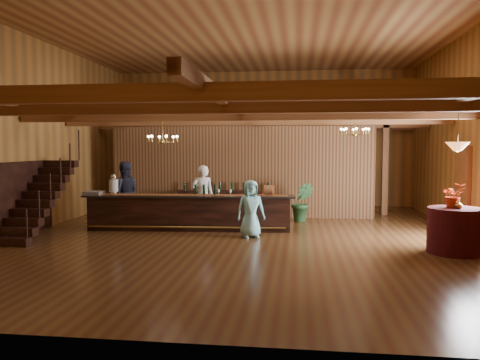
# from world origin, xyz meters

# --- Properties ---
(floor) EXTENTS (14.00, 14.00, 0.00)m
(floor) POSITION_xyz_m (0.00, 0.00, 0.00)
(floor) COLOR #4C2715
(floor) RESTS_ON ground
(ceiling) EXTENTS (14.00, 14.00, 0.00)m
(ceiling) POSITION_xyz_m (0.00, 0.00, 5.50)
(ceiling) COLOR olive
(ceiling) RESTS_ON wall_back
(wall_back) EXTENTS (12.00, 0.10, 5.50)m
(wall_back) POSITION_xyz_m (0.00, 7.00, 2.75)
(wall_back) COLOR #A86B2C
(wall_back) RESTS_ON floor
(wall_front) EXTENTS (12.00, 0.10, 5.50)m
(wall_front) POSITION_xyz_m (0.00, -7.00, 2.75)
(wall_front) COLOR #A86B2C
(wall_front) RESTS_ON floor
(wall_left) EXTENTS (0.10, 14.00, 5.50)m
(wall_left) POSITION_xyz_m (-6.00, 0.00, 2.75)
(wall_left) COLOR #A86B2C
(wall_left) RESTS_ON floor
(beam_grid) EXTENTS (11.90, 13.90, 0.39)m
(beam_grid) POSITION_xyz_m (0.00, 0.51, 3.24)
(beam_grid) COLOR brown
(beam_grid) RESTS_ON wall_left
(support_posts) EXTENTS (9.20, 10.20, 3.20)m
(support_posts) POSITION_xyz_m (0.00, -0.50, 1.60)
(support_posts) COLOR brown
(support_posts) RESTS_ON floor
(partition_wall) EXTENTS (9.00, 0.18, 3.10)m
(partition_wall) POSITION_xyz_m (-0.50, 3.50, 1.55)
(partition_wall) COLOR brown
(partition_wall) RESTS_ON floor
(window_right_back) EXTENTS (0.12, 1.05, 1.75)m
(window_right_back) POSITION_xyz_m (5.95, 1.00, 1.55)
(window_right_back) COLOR white
(window_right_back) RESTS_ON wall_right
(staircase) EXTENTS (1.00, 2.80, 2.00)m
(staircase) POSITION_xyz_m (-5.45, -0.74, 1.00)
(staircase) COLOR #3D1C14
(staircase) RESTS_ON floor
(backroom_boxes) EXTENTS (4.10, 0.60, 1.10)m
(backroom_boxes) POSITION_xyz_m (-0.29, 5.50, 0.53)
(backroom_boxes) COLOR #3D1C14
(backroom_boxes) RESTS_ON floor
(tasting_bar) EXTENTS (6.10, 1.17, 1.02)m
(tasting_bar) POSITION_xyz_m (-1.64, 0.68, 0.51)
(tasting_bar) COLOR #3D1C14
(tasting_bar) RESTS_ON floor
(beverage_dispenser) EXTENTS (0.26, 0.26, 0.60)m
(beverage_dispenser) POSITION_xyz_m (-3.86, 0.58, 1.30)
(beverage_dispenser) COLOR silver
(beverage_dispenser) RESTS_ON tasting_bar
(glass_rack_tray) EXTENTS (0.50, 0.50, 0.10)m
(glass_rack_tray) POSITION_xyz_m (-4.39, 0.45, 1.06)
(glass_rack_tray) COLOR gray
(glass_rack_tray) RESTS_ON tasting_bar
(raffle_drum) EXTENTS (0.34, 0.24, 0.30)m
(raffle_drum) POSITION_xyz_m (0.64, 0.78, 1.19)
(raffle_drum) COLOR #A26537
(raffle_drum) RESTS_ON tasting_bar
(bar_bottle_0) EXTENTS (0.07, 0.07, 0.30)m
(bar_bottle_0) POSITION_xyz_m (-1.47, 0.80, 1.16)
(bar_bottle_0) COLOR black
(bar_bottle_0) RESTS_ON tasting_bar
(bar_bottle_1) EXTENTS (0.07, 0.07, 0.30)m
(bar_bottle_1) POSITION_xyz_m (-1.23, 0.82, 1.16)
(bar_bottle_1) COLOR black
(bar_bottle_1) RESTS_ON tasting_bar
(bar_bottle_2) EXTENTS (0.07, 0.07, 0.30)m
(bar_bottle_2) POSITION_xyz_m (-0.91, 0.84, 1.16)
(bar_bottle_2) COLOR black
(bar_bottle_2) RESTS_ON tasting_bar
(backbar_shelf) EXTENTS (3.27, 0.60, 0.92)m
(backbar_shelf) POSITION_xyz_m (-0.96, 3.24, 0.46)
(backbar_shelf) COLOR #3D1C14
(backbar_shelf) RESTS_ON floor
(round_table) EXTENTS (1.19, 1.19, 1.03)m
(round_table) POSITION_xyz_m (4.98, -1.50, 0.51)
(round_table) COLOR #3F0B0B
(round_table) RESTS_ON floor
(chandelier_left) EXTENTS (0.80, 0.80, 0.75)m
(chandelier_left) POSITION_xyz_m (-2.03, -0.56, 2.61)
(chandelier_left) COLOR #B49745
(chandelier_left) RESTS_ON beam_grid
(chandelier_right) EXTENTS (0.80, 0.80, 0.51)m
(chandelier_right) POSITION_xyz_m (3.06, 1.19, 2.84)
(chandelier_right) COLOR #B49745
(chandelier_right) RESTS_ON beam_grid
(pendant_lamp) EXTENTS (0.52, 0.52, 0.90)m
(pendant_lamp) POSITION_xyz_m (4.98, -1.50, 2.40)
(pendant_lamp) COLOR #B49745
(pendant_lamp) RESTS_ON beam_grid
(bartender) EXTENTS (0.77, 0.62, 1.84)m
(bartender) POSITION_xyz_m (-1.40, 1.47, 0.92)
(bartender) COLOR white
(bartender) RESTS_ON floor
(staff_second) EXTENTS (1.16, 1.05, 1.96)m
(staff_second) POSITION_xyz_m (-3.85, 1.38, 0.98)
(staff_second) COLOR #252637
(staff_second) RESTS_ON floor
(guest) EXTENTS (0.87, 0.72, 1.53)m
(guest) POSITION_xyz_m (0.24, -0.22, 0.76)
(guest) COLOR #8EE2ED
(guest) RESTS_ON floor
(floor_plant) EXTENTS (0.71, 0.58, 1.25)m
(floor_plant) POSITION_xyz_m (1.60, 2.63, 0.63)
(floor_plant) COLOR #234A25
(floor_plant) RESTS_ON floor
(table_flowers) EXTENTS (0.54, 0.48, 0.56)m
(table_flowers) POSITION_xyz_m (4.95, -1.41, 1.31)
(table_flowers) COLOR red
(table_flowers) RESTS_ON round_table
(table_vase) EXTENTS (0.18, 0.18, 0.28)m
(table_vase) POSITION_xyz_m (5.01, -1.60, 1.17)
(table_vase) COLOR #B49745
(table_vase) RESTS_ON round_table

